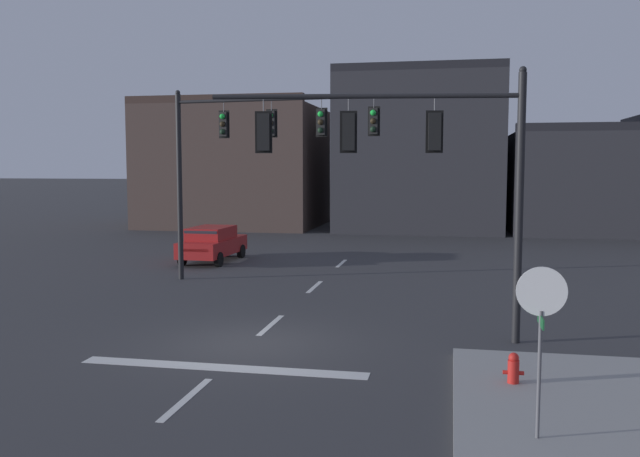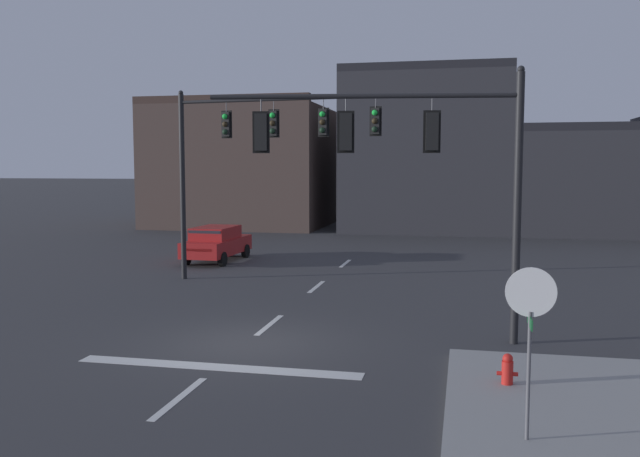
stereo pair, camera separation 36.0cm
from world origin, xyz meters
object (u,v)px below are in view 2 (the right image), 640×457
at_px(signal_mast_near_side, 416,156).
at_px(fire_hydrant, 507,375).
at_px(car_lot_nearside, 217,243).
at_px(stop_sign, 530,312).
at_px(signal_mast_far_side, 254,142).

relative_size(signal_mast_near_side, fire_hydrant, 10.01).
distance_m(car_lot_nearside, fire_hydrant, 19.75).
xyz_separation_m(signal_mast_near_side, fire_hydrant, (2.05, -3.38, -4.27)).
bearing_deg(fire_hydrant, stop_sign, -87.10).
relative_size(signal_mast_near_side, signal_mast_far_side, 0.86).
height_order(car_lot_nearside, fire_hydrant, car_lot_nearside).
height_order(signal_mast_near_side, stop_sign, signal_mast_near_side).
distance_m(signal_mast_near_side, fire_hydrant, 5.82).
relative_size(car_lot_nearside, fire_hydrant, 6.00).
bearing_deg(signal_mast_far_side, car_lot_nearside, 124.17).
bearing_deg(signal_mast_far_side, fire_hydrant, -51.48).
relative_size(signal_mast_far_side, fire_hydrant, 11.68).
bearing_deg(fire_hydrant, car_lot_nearside, 127.16).
height_order(signal_mast_far_side, fire_hydrant, signal_mast_far_side).
bearing_deg(signal_mast_near_side, car_lot_nearside, 128.64).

